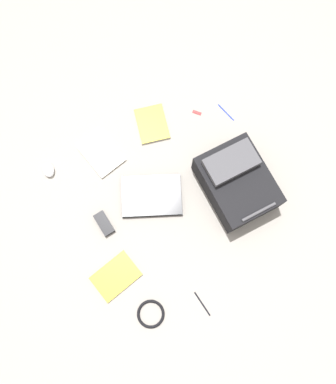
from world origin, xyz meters
TOP-DOWN VIEW (x-y plane):
  - ground_plane at (0.00, 0.00)m, footprint 4.18×4.18m
  - backpack at (-0.35, 0.08)m, footprint 0.35×0.45m
  - laptop at (0.11, -0.07)m, footprint 0.41×0.36m
  - book_comic at (0.27, -0.43)m, footprint 0.24×0.29m
  - book_blue at (0.48, 0.26)m, footprint 0.28×0.23m
  - book_red at (-0.08, -0.47)m, footprint 0.22×0.26m
  - computer_mouse at (0.59, -0.47)m, footprint 0.07×0.10m
  - cable_coil at (0.39, 0.52)m, footprint 0.15×0.15m
  - power_brick at (0.42, -0.04)m, footprint 0.08×0.15m
  - pen_black at (0.11, 0.60)m, footprint 0.03×0.15m
  - pen_blue at (-0.52, -0.35)m, footprint 0.05×0.14m
  - usb_stick at (-0.36, -0.43)m, footprint 0.05×0.05m

SIDE VIEW (x-z plane):
  - ground_plane at x=0.00m, z-range 0.00..0.00m
  - usb_stick at x=-0.36m, z-range 0.00..0.01m
  - pen_blue at x=-0.52m, z-range 0.00..0.01m
  - pen_black at x=0.11m, z-range 0.00..0.01m
  - cable_coil at x=0.39m, z-range 0.00..0.02m
  - book_blue at x=0.48m, z-range 0.00..0.02m
  - book_comic at x=0.27m, z-range 0.00..0.02m
  - book_red at x=-0.08m, z-range 0.00..0.02m
  - power_brick at x=0.42m, z-range 0.00..0.03m
  - laptop at x=0.11m, z-range 0.00..0.03m
  - computer_mouse at x=0.59m, z-range 0.00..0.04m
  - backpack at x=-0.35m, z-range -0.02..0.21m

